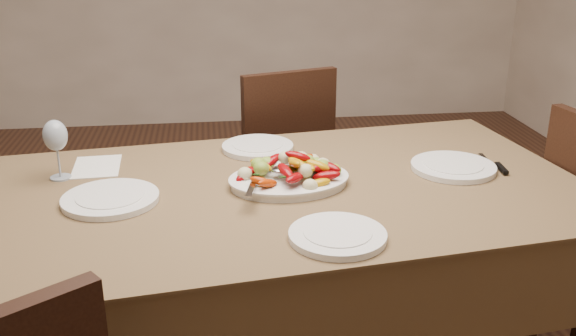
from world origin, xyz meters
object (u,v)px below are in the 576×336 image
at_px(plate_right, 453,167).
at_px(plate_near, 338,236).
at_px(wine_glass, 57,148).
at_px(plate_left, 111,199).
at_px(plate_far, 258,147).
at_px(chair_far, 272,165).
at_px(dining_table, 288,293).
at_px(serving_platter, 289,182).

distance_m(plate_right, plate_near, 0.65).
xyz_separation_m(plate_right, wine_glass, (-1.27, 0.08, 0.09)).
distance_m(plate_left, plate_far, 0.62).
height_order(chair_far, wine_glass, wine_glass).
bearing_deg(dining_table, plate_left, -174.72).
relative_size(dining_table, plate_right, 6.66).
bearing_deg(serving_platter, plate_near, -78.31).
xyz_separation_m(plate_far, plate_near, (0.15, -0.72, 0.00)).
bearing_deg(wine_glass, chair_far, 46.03).
xyz_separation_m(dining_table, plate_right, (0.56, 0.08, 0.39)).
height_order(serving_platter, plate_left, serving_platter).
relative_size(plate_right, plate_far, 1.08).
xyz_separation_m(plate_near, wine_glass, (-0.79, 0.52, 0.09)).
relative_size(dining_table, serving_platter, 5.06).
height_order(plate_right, plate_far, same).
height_order(plate_far, wine_glass, wine_glass).
height_order(plate_near, wine_glass, wine_glass).
bearing_deg(plate_near, wine_glass, 146.49).
bearing_deg(dining_table, chair_far, 87.12).
bearing_deg(plate_left, plate_right, 6.59).
distance_m(plate_far, plate_near, 0.74).
xyz_separation_m(chair_far, plate_right, (0.51, -0.87, 0.29)).
height_order(chair_far, serving_platter, chair_far).
relative_size(serving_platter, plate_far, 1.42).
bearing_deg(chair_far, plate_far, 61.88).
distance_m(dining_table, plate_left, 0.66).
bearing_deg(plate_right, wine_glass, 176.21).
height_order(serving_platter, plate_right, serving_platter).
bearing_deg(plate_right, plate_left, -173.41).
bearing_deg(serving_platter, plate_far, 101.22).
bearing_deg(wine_glass, serving_platter, -11.81).
bearing_deg(plate_near, dining_table, 102.72).
distance_m(chair_far, wine_glass, 1.16).
xyz_separation_m(dining_table, serving_platter, (0.00, 0.01, 0.39)).
relative_size(dining_table, plate_near, 7.25).
bearing_deg(plate_left, chair_far, 59.94).
bearing_deg(plate_far, plate_right, -24.30).
bearing_deg(plate_right, chair_far, 120.47).
height_order(plate_left, wine_glass, wine_glass).
bearing_deg(plate_near, plate_far, 101.46).
relative_size(chair_far, plate_left, 3.38).
xyz_separation_m(dining_table, wine_glass, (-0.71, 0.16, 0.48)).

